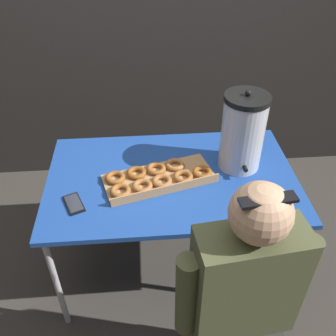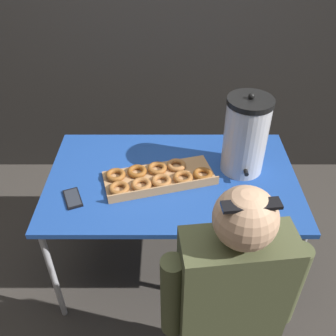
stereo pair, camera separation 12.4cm
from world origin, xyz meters
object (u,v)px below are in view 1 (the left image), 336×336
coffee_urn (243,132)px  cell_phone (74,204)px  donut_box (157,178)px  person_seated (241,304)px

coffee_urn → cell_phone: size_ratio=2.78×
donut_box → coffee_urn: coffee_urn is taller
person_seated → donut_box: bearing=-71.9°
donut_box → person_seated: size_ratio=0.50×
donut_box → cell_phone: 0.45m
donut_box → person_seated: (0.31, -0.67, -0.15)m
donut_box → cell_phone: size_ratio=3.80×
donut_box → coffee_urn: size_ratio=1.37×
donut_box → person_seated: person_seated is taller
donut_box → coffee_urn: 0.51m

